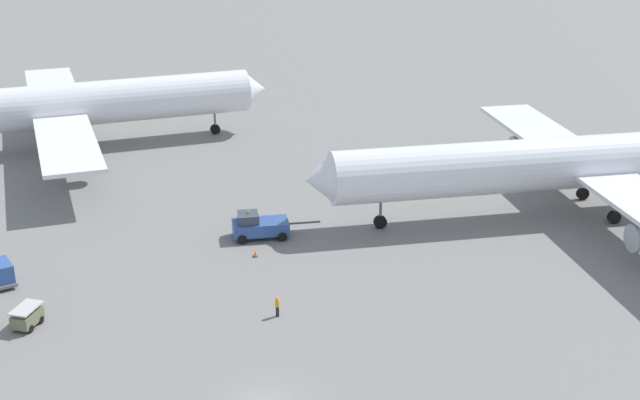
% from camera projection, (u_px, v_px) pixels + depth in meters
% --- Properties ---
extents(airliner_at_gate_left, '(49.57, 49.27, 16.82)m').
position_uv_depth(airliner_at_gate_left, '(72.00, 106.00, 110.52)').
color(airliner_at_gate_left, silver).
rests_on(airliner_at_gate_left, ground).
extents(airliner_being_pushed, '(55.53, 48.05, 16.15)m').
position_uv_depth(airliner_being_pushed, '(576.00, 163.00, 90.01)').
color(airliner_being_pushed, silver).
rests_on(airliner_being_pushed, ground).
extents(pushback_tug, '(8.64, 3.21, 2.89)m').
position_uv_depth(pushback_tug, '(259.00, 226.00, 85.72)').
color(pushback_tug, '#2D4C8C').
rests_on(pushback_tug, ground).
extents(gse_baggage_cart_trailing, '(2.64, 3.15, 1.71)m').
position_uv_depth(gse_baggage_cart_trailing, '(27.00, 317.00, 69.51)').
color(gse_baggage_cart_trailing, '#666B4C').
rests_on(gse_baggage_cart_trailing, ground).
extents(ground_crew_marshaller_foreground, '(0.36, 0.36, 1.76)m').
position_uv_depth(ground_crew_marshaller_foreground, '(277.00, 306.00, 71.05)').
color(ground_crew_marshaller_foreground, black).
rests_on(ground_crew_marshaller_foreground, ground).
extents(traffic_cone_wingtip_starboard, '(0.44, 0.44, 0.60)m').
position_uv_depth(traffic_cone_wingtip_starboard, '(255.00, 254.00, 81.89)').
color(traffic_cone_wingtip_starboard, orange).
rests_on(traffic_cone_wingtip_starboard, ground).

